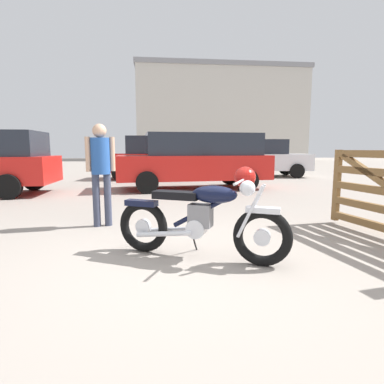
{
  "coord_description": "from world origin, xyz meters",
  "views": [
    {
      "loc": [
        -0.12,
        -3.36,
        1.27
      ],
      "look_at": [
        0.1,
        0.63,
        0.71
      ],
      "focal_mm": 29.32,
      "sensor_mm": 36.0,
      "label": 1
    }
  ],
  "objects": [
    {
      "name": "pale_sedan_back",
      "position": [
        0.57,
        6.57,
        0.94
      ],
      "size": [
        4.9,
        2.45,
        1.74
      ],
      "rotation": [
        0.0,
        0.0,
        3.28
      ],
      "color": "black",
      "rests_on": "ground_plane"
    },
    {
      "name": "bystander",
      "position": [
        -1.31,
        1.77,
        1.02
      ],
      "size": [
        0.45,
        0.3,
        1.66
      ],
      "rotation": [
        0.0,
        0.0,
        1.84
      ],
      "color": "#383D51",
      "rests_on": "ground_plane"
    },
    {
      "name": "red_hatchback_near",
      "position": [
        3.12,
        15.26,
        0.84
      ],
      "size": [
        4.35,
        2.23,
        1.67
      ],
      "rotation": [
        0.0,
        0.0,
        3.05
      ],
      "color": "black",
      "rests_on": "ground_plane"
    },
    {
      "name": "ground_plane",
      "position": [
        0.0,
        0.0,
        0.0
      ],
      "size": [
        80.0,
        80.0,
        0.0
      ],
      "primitive_type": "plane",
      "color": "gray"
    },
    {
      "name": "vintage_motorcycle",
      "position": [
        0.21,
        0.15,
        0.49
      ],
      "size": [
        1.96,
        0.92,
        1.07
      ],
      "rotation": [
        0.0,
        0.0,
        -0.39
      ],
      "color": "black",
      "rests_on": "ground_plane"
    },
    {
      "name": "industrial_building",
      "position": [
        5.13,
        35.92,
        5.28
      ],
      "size": [
        19.94,
        11.29,
        10.53
      ],
      "rotation": [
        0.0,
        0.0,
        0.06
      ],
      "color": "beige",
      "rests_on": "ground_plane"
    },
    {
      "name": "silver_sedan_mid",
      "position": [
        -0.99,
        9.94,
        0.92
      ],
      "size": [
        3.99,
        2.0,
        1.78
      ],
      "rotation": [
        0.0,
        0.0,
        3.09
      ],
      "color": "black",
      "rests_on": "ground_plane"
    },
    {
      "name": "white_estate_far",
      "position": [
        3.85,
        10.8,
        0.84
      ],
      "size": [
        4.31,
        2.14,
        1.67
      ],
      "rotation": [
        0.0,
        0.0,
        3.07
      ],
      "color": "black",
      "rests_on": "ground_plane"
    }
  ]
}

